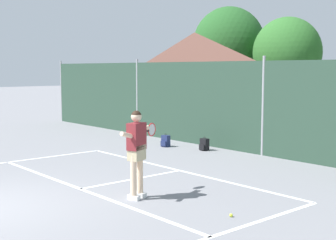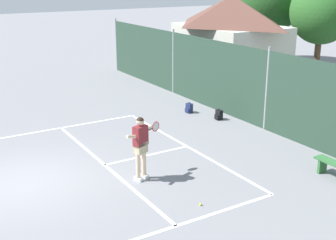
{
  "view_description": "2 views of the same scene",
  "coord_description": "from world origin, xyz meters",
  "px_view_note": "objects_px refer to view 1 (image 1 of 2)",
  "views": [
    {
      "loc": [
        9.32,
        -2.92,
        2.71
      ],
      "look_at": [
        1.18,
        4.07,
        1.56
      ],
      "focal_mm": 51.14,
      "sensor_mm": 36.0,
      "label": 1
    },
    {
      "loc": [
        11.78,
        -2.41,
        5.53
      ],
      "look_at": [
        -0.91,
        5.3,
        0.72
      ],
      "focal_mm": 47.9,
      "sensor_mm": 36.0,
      "label": 2
    }
  ],
  "objects_px": {
    "tennis_ball": "(231,215)",
    "backpack_black": "(204,145)",
    "tennis_player": "(137,146)",
    "backpack_navy": "(165,141)"
  },
  "relations": [
    {
      "from": "tennis_ball",
      "to": "backpack_black",
      "type": "xyz_separation_m",
      "value": [
        -5.41,
        4.72,
        0.16
      ]
    },
    {
      "from": "tennis_player",
      "to": "tennis_ball",
      "type": "distance_m",
      "value": 2.46
    },
    {
      "from": "tennis_ball",
      "to": "backpack_navy",
      "type": "relative_size",
      "value": 0.14
    },
    {
      "from": "tennis_player",
      "to": "tennis_ball",
      "type": "height_order",
      "value": "tennis_player"
    },
    {
      "from": "tennis_ball",
      "to": "backpack_navy",
      "type": "bearing_deg",
      "value": 148.24
    },
    {
      "from": "backpack_navy",
      "to": "backpack_black",
      "type": "relative_size",
      "value": 1.0
    },
    {
      "from": "tennis_player",
      "to": "backpack_navy",
      "type": "height_order",
      "value": "tennis_player"
    },
    {
      "from": "backpack_black",
      "to": "backpack_navy",
      "type": "bearing_deg",
      "value": -161.06
    },
    {
      "from": "tennis_player",
      "to": "backpack_black",
      "type": "bearing_deg",
      "value": 121.9
    },
    {
      "from": "backpack_black",
      "to": "tennis_ball",
      "type": "bearing_deg",
      "value": -41.06
    }
  ]
}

